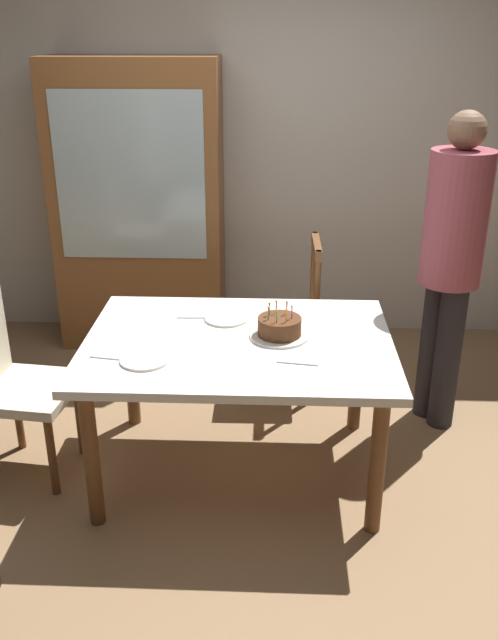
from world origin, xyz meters
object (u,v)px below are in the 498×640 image
plate_near_celebrant (145,359)px  person_guest (452,256)px  birthday_cake (279,328)px  plate_far_side (227,318)px  chair_spindle_back (285,321)px  chair_upholstered (8,374)px  dining_table (238,356)px  china_cabinet (139,208)px

plate_near_celebrant → person_guest: (1.47, 0.78, 0.24)m
birthday_cake → plate_far_side: bearing=143.1°
birthday_cake → plate_far_side: size_ratio=1.27×
chair_spindle_back → person_guest: size_ratio=0.56×
person_guest → chair_spindle_back: bearing=160.3°
plate_far_side → chair_upholstered: size_ratio=0.23×
dining_table → plate_near_celebrant: 0.47m
chair_upholstered → dining_table: bearing=1.6°
plate_near_celebrant → chair_upholstered: (-0.71, 0.21, -0.20)m
plate_far_side → china_cabinet: (-0.68, 1.32, 0.22)m
plate_near_celebrant → plate_far_side: 0.57m
birthday_cake → chair_upholstered: chair_upholstered is taller
chair_upholstered → plate_far_side: bearing=14.4°
dining_table → plate_near_celebrant: size_ratio=6.51×
plate_far_side → person_guest: (1.15, 0.30, 0.24)m
plate_near_celebrant → chair_spindle_back: size_ratio=0.23×
person_guest → birthday_cake: bearing=-150.5°
birthday_cake → plate_far_side: birthday_cake is taller
birthday_cake → chair_upholstered: size_ratio=0.29×
dining_table → person_guest: person_guest is taller
plate_near_celebrant → plate_far_side: same height
dining_table → birthday_cake: birthday_cake is taller
birthday_cake → chair_spindle_back: 0.86m
plate_far_side → chair_spindle_back: bearing=63.8°
dining_table → chair_upholstered: bearing=-178.4°
birthday_cake → chair_spindle_back: size_ratio=0.29×
dining_table → birthday_cake: bearing=11.7°
chair_upholstered → china_cabinet: bearing=77.3°
person_guest → plate_near_celebrant: bearing=-152.2°
dining_table → chair_spindle_back: size_ratio=1.51×
chair_spindle_back → birthday_cake: bearing=-92.6°
chair_upholstered → person_guest: size_ratio=0.56×
birthday_cake → china_cabinet: 1.79m
dining_table → person_guest: (1.08, 0.54, 0.33)m
birthday_cake → chair_upholstered: 1.32m
plate_far_side → china_cabinet: size_ratio=0.12×
chair_spindle_back → person_guest: 1.04m
birthday_cake → chair_spindle_back: bearing=87.4°
birthday_cake → plate_near_celebrant: birthday_cake is taller
person_guest → chair_upholstered: bearing=-165.3°
plate_far_side → person_guest: person_guest is taller
birthday_cake → dining_table: bearing=-168.3°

